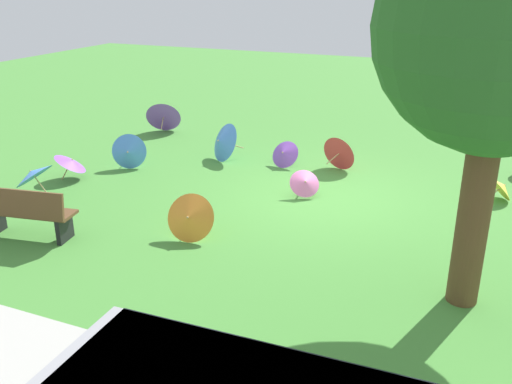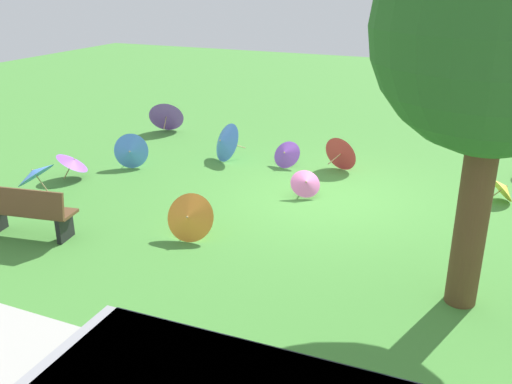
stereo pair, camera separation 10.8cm
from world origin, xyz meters
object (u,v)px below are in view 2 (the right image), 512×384
at_px(parasol_orange_1, 189,217).
at_px(parasol_purple_5, 286,154).
at_px(parasol_pink_0, 306,183).
at_px(parasol_red_0, 343,152).
at_px(park_bench, 26,211).
at_px(parasol_yellow_1, 504,188).
at_px(parasol_purple_0, 167,115).
at_px(parasol_purple_2, 73,161).
at_px(shade_tree, 501,31).
at_px(parasol_blue_2, 224,142).
at_px(parasol_blue_1, 34,173).
at_px(parasol_blue_0, 130,151).

height_order(parasol_orange_1, parasol_purple_5, parasol_orange_1).
distance_m(parasol_pink_0, parasol_red_0, 1.92).
height_order(park_bench, parasol_yellow_1, park_bench).
height_order(parasol_purple_0, parasol_yellow_1, parasol_purple_0).
relative_size(parasol_purple_2, parasol_orange_1, 1.10).
xyz_separation_m(parasol_purple_2, parasol_orange_1, (-3.72, 1.57, 0.01)).
distance_m(park_bench, parasol_purple_2, 2.86).
height_order(parasol_orange_1, parasol_yellow_1, parasol_orange_1).
distance_m(parasol_red_0, parasol_yellow_1, 3.38).
distance_m(shade_tree, parasol_blue_2, 7.60).
bearing_deg(parasol_blue_1, parasol_orange_1, 172.99).
bearing_deg(park_bench, parasol_purple_0, -77.33).
distance_m(parasol_blue_1, parasol_yellow_1, 9.02).
distance_m(park_bench, parasol_pink_0, 5.05).
xyz_separation_m(shade_tree, parasol_yellow_1, (-0.42, -4.03, -3.22)).
xyz_separation_m(parasol_pink_0, parasol_red_0, (-0.20, -1.90, 0.10)).
xyz_separation_m(shade_tree, parasol_purple_0, (8.22, -5.84, -3.03)).
bearing_deg(park_bench, parasol_purple_2, -64.21).
xyz_separation_m(parasol_blue_2, parasol_yellow_1, (-6.03, 0.11, -0.19)).
bearing_deg(parasol_red_0, parasol_purple_0, -12.93).
height_order(parasol_purple_0, parasol_blue_1, parasol_purple_0).
bearing_deg(park_bench, shade_tree, -173.07).
distance_m(park_bench, parasol_red_0, 6.64).
bearing_deg(shade_tree, park_bench, 6.93).
bearing_deg(parasol_red_0, parasol_blue_1, 38.34).
height_order(parasol_blue_1, parasol_orange_1, parasol_orange_1).
bearing_deg(parasol_orange_1, park_bench, 22.00).
distance_m(shade_tree, parasol_yellow_1, 5.18).
relative_size(parasol_blue_2, parasol_orange_1, 1.23).
relative_size(shade_tree, parasol_purple_5, 6.86).
relative_size(parasol_blue_0, parasol_orange_1, 0.97).
distance_m(park_bench, parasol_yellow_1, 8.64).
height_order(shade_tree, parasol_pink_0, shade_tree).
bearing_deg(parasol_purple_2, parasol_red_0, -150.53).
relative_size(park_bench, parasol_blue_0, 1.97).
relative_size(parasol_purple_0, parasol_orange_1, 1.27).
distance_m(park_bench, parasol_blue_1, 1.90).
xyz_separation_m(parasol_purple_2, parasol_blue_1, (-0.03, 1.12, 0.10)).
height_order(parasol_blue_0, parasol_blue_2, parasol_blue_2).
relative_size(parasol_pink_0, parasol_blue_2, 0.71).
bearing_deg(parasol_purple_2, parasol_yellow_1, -164.82).
relative_size(parasol_red_0, parasol_yellow_1, 1.19).
distance_m(parasol_blue_0, parasol_purple_0, 3.17).
relative_size(parasol_red_0, parasol_purple_5, 1.20).
height_order(park_bench, parasol_purple_2, park_bench).
height_order(parasol_purple_0, parasol_purple_2, parasol_purple_0).
distance_m(parasol_red_0, parasol_blue_1, 6.41).
relative_size(parasol_blue_1, parasol_orange_1, 1.02).
height_order(parasol_blue_2, parasol_purple_5, parasol_blue_2).
xyz_separation_m(parasol_purple_0, parasol_purple_2, (-0.25, 4.08, -0.07)).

